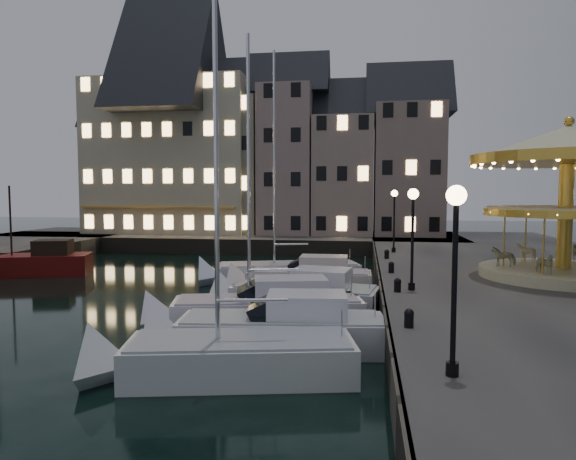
% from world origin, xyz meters
% --- Properties ---
extents(ground, '(160.00, 160.00, 0.00)m').
position_xyz_m(ground, '(0.00, 0.00, 0.00)').
color(ground, black).
rests_on(ground, ground).
extents(quay_east, '(16.00, 56.00, 1.30)m').
position_xyz_m(quay_east, '(14.00, 6.00, 0.65)').
color(quay_east, '#474442').
rests_on(quay_east, ground).
extents(quay_north, '(44.00, 12.00, 1.30)m').
position_xyz_m(quay_north, '(-8.00, 28.00, 0.65)').
color(quay_north, '#474442').
rests_on(quay_north, ground).
extents(quaywall_e, '(0.15, 44.00, 1.30)m').
position_xyz_m(quaywall_e, '(6.00, 6.00, 0.65)').
color(quaywall_e, '#47423A').
rests_on(quaywall_e, ground).
extents(quaywall_n, '(48.00, 0.15, 1.30)m').
position_xyz_m(quaywall_n, '(-6.00, 22.00, 0.65)').
color(quaywall_n, '#47423A').
rests_on(quaywall_n, ground).
extents(streetlamp_a, '(0.44, 0.44, 4.17)m').
position_xyz_m(streetlamp_a, '(7.20, -9.00, 4.02)').
color(streetlamp_a, black).
rests_on(streetlamp_a, quay_east).
extents(streetlamp_b, '(0.44, 0.44, 4.17)m').
position_xyz_m(streetlamp_b, '(7.20, 1.00, 4.02)').
color(streetlamp_b, black).
rests_on(streetlamp_b, quay_east).
extents(streetlamp_c, '(0.44, 0.44, 4.17)m').
position_xyz_m(streetlamp_c, '(7.20, 14.50, 4.02)').
color(streetlamp_c, black).
rests_on(streetlamp_c, quay_east).
extents(bollard_a, '(0.30, 0.30, 0.57)m').
position_xyz_m(bollard_a, '(6.60, -5.00, 1.60)').
color(bollard_a, black).
rests_on(bollard_a, quay_east).
extents(bollard_b, '(0.30, 0.30, 0.57)m').
position_xyz_m(bollard_b, '(6.60, 0.50, 1.60)').
color(bollard_b, black).
rests_on(bollard_b, quay_east).
extents(bollard_c, '(0.30, 0.30, 0.57)m').
position_xyz_m(bollard_c, '(6.60, 5.50, 1.60)').
color(bollard_c, black).
rests_on(bollard_c, quay_east).
extents(bollard_d, '(0.30, 0.30, 0.57)m').
position_xyz_m(bollard_d, '(6.60, 11.00, 1.60)').
color(bollard_d, black).
rests_on(bollard_d, quay_east).
extents(townhouse_na, '(5.50, 8.00, 12.80)m').
position_xyz_m(townhouse_na, '(-19.50, 30.00, 7.78)').
color(townhouse_na, gray).
rests_on(townhouse_na, quay_north).
extents(townhouse_nb, '(6.16, 8.00, 13.80)m').
position_xyz_m(townhouse_nb, '(-14.05, 30.00, 8.28)').
color(townhouse_nb, gray).
rests_on(townhouse_nb, quay_north).
extents(townhouse_nc, '(6.82, 8.00, 14.80)m').
position_xyz_m(townhouse_nc, '(-8.00, 30.00, 8.78)').
color(townhouse_nc, gray).
rests_on(townhouse_nc, quay_north).
extents(townhouse_nd, '(5.50, 8.00, 15.80)m').
position_xyz_m(townhouse_nd, '(-2.25, 30.00, 9.28)').
color(townhouse_nd, gray).
rests_on(townhouse_nd, quay_north).
extents(townhouse_ne, '(6.16, 8.00, 12.80)m').
position_xyz_m(townhouse_ne, '(3.20, 30.00, 7.78)').
color(townhouse_ne, gray).
rests_on(townhouse_ne, quay_north).
extents(townhouse_nf, '(6.82, 8.00, 13.80)m').
position_xyz_m(townhouse_nf, '(9.25, 30.00, 8.28)').
color(townhouse_nf, gray).
rests_on(townhouse_nf, quay_north).
extents(hotel_corner, '(17.60, 9.00, 16.80)m').
position_xyz_m(hotel_corner, '(-14.00, 30.00, 9.78)').
color(hotel_corner, beige).
rests_on(hotel_corner, quay_north).
extents(motorboat_a, '(7.61, 3.84, 12.59)m').
position_xyz_m(motorboat_a, '(1.23, -6.52, 0.54)').
color(motorboat_a, silver).
rests_on(motorboat_a, ground).
extents(motorboat_b, '(8.01, 3.10, 2.15)m').
position_xyz_m(motorboat_b, '(2.15, -3.71, 0.64)').
color(motorboat_b, silver).
rests_on(motorboat_b, ground).
extents(motorboat_c, '(8.50, 3.93, 11.27)m').
position_xyz_m(motorboat_c, '(1.12, -0.83, 0.68)').
color(motorboat_c, silver).
rests_on(motorboat_c, ground).
extents(motorboat_d, '(7.57, 3.53, 2.15)m').
position_xyz_m(motorboat_d, '(2.24, 2.17, 0.64)').
color(motorboat_d, silver).
rests_on(motorboat_d, ground).
extents(motorboat_e, '(7.60, 2.26, 2.15)m').
position_xyz_m(motorboat_e, '(1.94, 6.59, 0.64)').
color(motorboat_e, silver).
rests_on(motorboat_e, ground).
extents(motorboat_f, '(9.32, 4.80, 12.43)m').
position_xyz_m(motorboat_f, '(0.27, 9.10, 0.53)').
color(motorboat_f, silver).
rests_on(motorboat_f, ground).
extents(red_fishing_boat, '(7.88, 4.73, 5.93)m').
position_xyz_m(red_fishing_boat, '(-15.94, 9.55, 0.70)').
color(red_fishing_boat, '#5B0D0B').
rests_on(red_fishing_boat, ground).
extents(carousel, '(8.57, 8.57, 7.50)m').
position_xyz_m(carousel, '(14.50, 5.08, 6.24)').
color(carousel, beige).
rests_on(carousel, quay_east).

